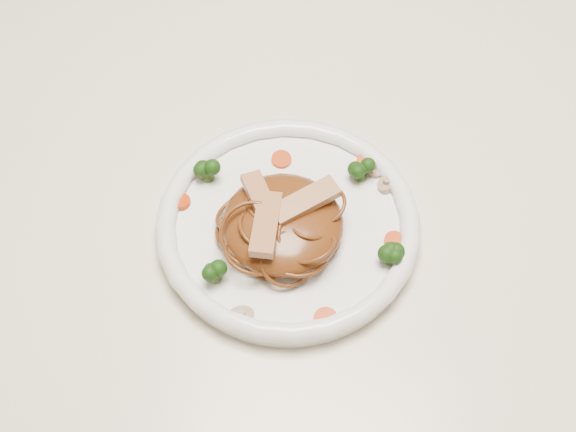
# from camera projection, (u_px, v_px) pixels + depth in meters

# --- Properties ---
(ground) EXTENTS (4.00, 4.00, 0.00)m
(ground) POSITION_uv_depth(u_px,v_px,m) (311.00, 415.00, 1.45)
(ground) COLOR #522E1C
(ground) RESTS_ON ground
(table) EXTENTS (1.20, 0.80, 0.75)m
(table) POSITION_uv_depth(u_px,v_px,m) (325.00, 222.00, 0.91)
(table) COLOR beige
(table) RESTS_ON ground
(plate) EXTENTS (0.28, 0.28, 0.02)m
(plate) POSITION_uv_depth(u_px,v_px,m) (288.00, 228.00, 0.78)
(plate) COLOR white
(plate) RESTS_ON table
(noodle_mound) EXTENTS (0.15, 0.15, 0.04)m
(noodle_mound) POSITION_uv_depth(u_px,v_px,m) (282.00, 224.00, 0.75)
(noodle_mound) COLOR #623212
(noodle_mound) RESTS_ON plate
(chicken_a) EXTENTS (0.06, 0.06, 0.01)m
(chicken_a) POSITION_uv_depth(u_px,v_px,m) (305.00, 201.00, 0.74)
(chicken_a) COLOR tan
(chicken_a) RESTS_ON noodle_mound
(chicken_b) EXTENTS (0.05, 0.06, 0.01)m
(chicken_b) POSITION_uv_depth(u_px,v_px,m) (261.00, 199.00, 0.74)
(chicken_b) COLOR tan
(chicken_b) RESTS_ON noodle_mound
(chicken_c) EXTENTS (0.03, 0.07, 0.01)m
(chicken_c) POSITION_uv_depth(u_px,v_px,m) (266.00, 224.00, 0.72)
(chicken_c) COLOR tan
(chicken_c) RESTS_ON noodle_mound
(broccoli_0) EXTENTS (0.03, 0.03, 0.03)m
(broccoli_0) POSITION_uv_depth(u_px,v_px,m) (362.00, 169.00, 0.79)
(broccoli_0) COLOR #153D0C
(broccoli_0) RESTS_ON plate
(broccoli_1) EXTENTS (0.03, 0.03, 0.03)m
(broccoli_1) POSITION_uv_depth(u_px,v_px,m) (206.00, 168.00, 0.79)
(broccoli_1) COLOR #153D0C
(broccoli_1) RESTS_ON plate
(broccoli_2) EXTENTS (0.03, 0.03, 0.03)m
(broccoli_2) POSITION_uv_depth(u_px,v_px,m) (213.00, 269.00, 0.72)
(broccoli_2) COLOR #153D0C
(broccoli_2) RESTS_ON plate
(broccoli_3) EXTENTS (0.04, 0.04, 0.03)m
(broccoli_3) POSITION_uv_depth(u_px,v_px,m) (393.00, 251.00, 0.73)
(broccoli_3) COLOR #153D0C
(broccoli_3) RESTS_ON plate
(carrot_0) EXTENTS (0.03, 0.03, 0.00)m
(carrot_0) POSITION_uv_depth(u_px,v_px,m) (366.00, 162.00, 0.81)
(carrot_0) COLOR #B72B06
(carrot_0) RESTS_ON plate
(carrot_1) EXTENTS (0.02, 0.02, 0.00)m
(carrot_1) POSITION_uv_depth(u_px,v_px,m) (181.00, 202.00, 0.78)
(carrot_1) COLOR #B72B06
(carrot_1) RESTS_ON plate
(carrot_2) EXTENTS (0.02, 0.02, 0.00)m
(carrot_2) POSITION_uv_depth(u_px,v_px,m) (394.00, 240.00, 0.76)
(carrot_2) COLOR #B72B06
(carrot_2) RESTS_ON plate
(carrot_3) EXTENTS (0.03, 0.03, 0.00)m
(carrot_3) POSITION_uv_depth(u_px,v_px,m) (281.00, 159.00, 0.81)
(carrot_3) COLOR #B72B06
(carrot_3) RESTS_ON plate
(carrot_4) EXTENTS (0.03, 0.03, 0.00)m
(carrot_4) POSITION_uv_depth(u_px,v_px,m) (326.00, 319.00, 0.71)
(carrot_4) COLOR #B72B06
(carrot_4) RESTS_ON plate
(mushroom_0) EXTENTS (0.04, 0.04, 0.01)m
(mushroom_0) POSITION_uv_depth(u_px,v_px,m) (241.00, 315.00, 0.71)
(mushroom_0) COLOR tan
(mushroom_0) RESTS_ON plate
(mushroom_1) EXTENTS (0.03, 0.03, 0.01)m
(mushroom_1) POSITION_uv_depth(u_px,v_px,m) (386.00, 184.00, 0.79)
(mushroom_1) COLOR tan
(mushroom_1) RESTS_ON plate
(mushroom_2) EXTENTS (0.03, 0.03, 0.01)m
(mushroom_2) POSITION_uv_depth(u_px,v_px,m) (200.00, 171.00, 0.80)
(mushroom_2) COLOR tan
(mushroom_2) RESTS_ON plate
(mushroom_3) EXTENTS (0.03, 0.03, 0.01)m
(mushroom_3) POSITION_uv_depth(u_px,v_px,m) (373.00, 168.00, 0.80)
(mushroom_3) COLOR tan
(mushroom_3) RESTS_ON plate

